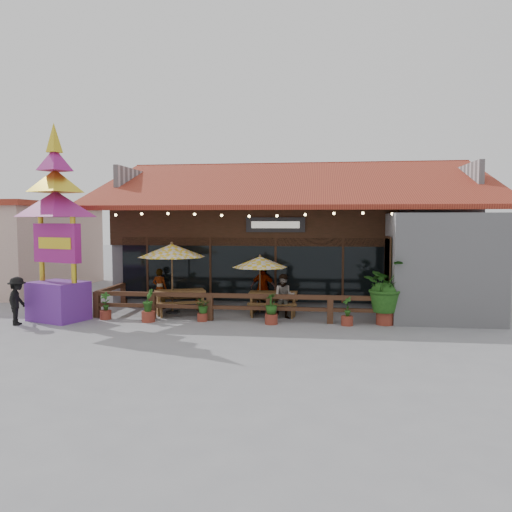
# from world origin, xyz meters

# --- Properties ---
(ground) EXTENTS (100.00, 100.00, 0.00)m
(ground) POSITION_xyz_m (0.00, 0.00, 0.00)
(ground) COLOR gray
(ground) RESTS_ON ground
(restaurant_building) EXTENTS (15.50, 14.73, 6.09)m
(restaurant_building) POSITION_xyz_m (0.26, 6.61, 2.21)
(restaurant_building) COLOR #B5B4B9
(restaurant_building) RESTS_ON ground
(patio_railing) EXTENTS (10.00, 2.60, 0.92)m
(patio_railing) POSITION_xyz_m (-2.25, -0.27, 0.61)
(patio_railing) COLOR #4B291A
(patio_railing) RESTS_ON ground
(umbrella_left) EXTENTS (3.17, 3.17, 2.60)m
(umbrella_left) POSITION_xyz_m (-4.15, 0.67, 2.26)
(umbrella_left) COLOR brown
(umbrella_left) RESTS_ON ground
(umbrella_right) EXTENTS (2.37, 2.37, 2.14)m
(umbrella_right) POSITION_xyz_m (-0.98, 0.90, 1.86)
(umbrella_right) COLOR brown
(umbrella_right) RESTS_ON ground
(picnic_table_left) EXTENTS (2.22, 2.09, 0.85)m
(picnic_table_left) POSITION_xyz_m (-3.85, 0.57, 0.57)
(picnic_table_left) COLOR brown
(picnic_table_left) RESTS_ON ground
(picnic_table_right) EXTENTS (1.73, 1.51, 0.82)m
(picnic_table_right) POSITION_xyz_m (-0.48, 0.76, 0.55)
(picnic_table_right) COLOR brown
(picnic_table_right) RESTS_ON ground
(thai_sign_tower) EXTENTS (3.35, 3.35, 7.06)m
(thai_sign_tower) POSITION_xyz_m (-7.57, -1.12, 3.73)
(thai_sign_tower) COLOR #672998
(thai_sign_tower) RESTS_ON ground
(tropical_plant) EXTENTS (2.01, 1.97, 2.10)m
(tropical_plant) POSITION_xyz_m (3.26, -0.44, 1.20)
(tropical_plant) COLOR maroon
(tropical_plant) RESTS_ON ground
(diner_a) EXTENTS (0.59, 0.41, 1.54)m
(diner_a) POSITION_xyz_m (-4.89, 1.45, 0.77)
(diner_a) COLOR #391E12
(diner_a) RESTS_ON ground
(diner_b) EXTENTS (0.78, 0.63, 1.54)m
(diner_b) POSITION_xyz_m (-0.04, 0.09, 0.77)
(diner_b) COLOR #391E12
(diner_b) RESTS_ON ground
(diner_c) EXTENTS (1.06, 0.66, 1.69)m
(diner_c) POSITION_xyz_m (-0.94, 1.70, 0.85)
(diner_c) COLOR #391E12
(diner_c) RESTS_ON ground
(pedestrian) EXTENTS (0.80, 1.11, 1.55)m
(pedestrian) POSITION_xyz_m (-8.49, -2.00, 0.78)
(pedestrian) COLOR black
(pedestrian) RESTS_ON ground
(planter_a) EXTENTS (0.38, 0.38, 0.94)m
(planter_a) POSITION_xyz_m (-6.07, -0.77, 0.39)
(planter_a) COLOR maroon
(planter_a) RESTS_ON ground
(planter_b) EXTENTS (0.45, 0.45, 1.09)m
(planter_b) POSITION_xyz_m (-4.47, -1.01, 0.49)
(planter_b) COLOR maroon
(planter_b) RESTS_ON ground
(planter_c) EXTENTS (0.66, 0.64, 0.83)m
(planter_c) POSITION_xyz_m (-2.72, -0.68, 0.47)
(planter_c) COLOR maroon
(planter_c) RESTS_ON ground
(planter_d) EXTENTS (0.54, 0.54, 1.02)m
(planter_d) POSITION_xyz_m (-0.39, -0.87, 0.49)
(planter_d) COLOR maroon
(planter_d) RESTS_ON ground
(planter_e) EXTENTS (0.38, 0.39, 0.93)m
(planter_e) POSITION_xyz_m (2.04, -0.76, 0.39)
(planter_e) COLOR maroon
(planter_e) RESTS_ON ground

